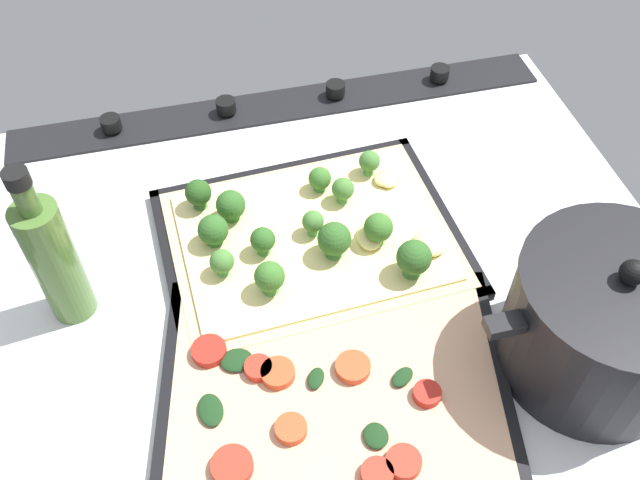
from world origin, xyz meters
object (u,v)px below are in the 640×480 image
(broccoli_pizza, at_px, (312,235))
(baking_tray_back, at_px, (335,387))
(baking_tray_front, at_px, (312,244))
(veggie_pizza_back, at_px, (330,387))
(oil_bottle, at_px, (54,259))
(cooking_pot, at_px, (605,322))

(broccoli_pizza, height_order, baking_tray_back, broccoli_pizza)
(baking_tray_front, relative_size, veggie_pizza_back, 0.98)
(veggie_pizza_back, bearing_deg, oil_bottle, -34.29)
(cooking_pot, bearing_deg, oil_bottle, -20.63)
(baking_tray_front, relative_size, broccoli_pizza, 1.07)
(broccoli_pizza, bearing_deg, cooking_pot, 138.10)
(veggie_pizza_back, bearing_deg, baking_tray_back, -154.61)
(baking_tray_front, bearing_deg, broccoli_pizza, 120.64)
(baking_tray_front, distance_m, baking_tray_back, 0.19)
(cooking_pot, height_order, oil_bottle, oil_bottle)
(cooking_pot, bearing_deg, broccoli_pizza, -41.90)
(veggie_pizza_back, xyz_separation_m, cooking_pot, (-0.27, 0.03, 0.06))
(veggie_pizza_back, xyz_separation_m, oil_bottle, (0.25, -0.17, 0.08))
(broccoli_pizza, height_order, cooking_pot, cooking_pot)
(baking_tray_back, relative_size, veggie_pizza_back, 1.08)
(oil_bottle, bearing_deg, veggie_pizza_back, 145.71)
(baking_tray_back, xyz_separation_m, cooking_pot, (-0.27, 0.03, 0.07))
(broccoli_pizza, bearing_deg, veggie_pizza_back, 82.01)
(baking_tray_front, distance_m, cooking_pot, 0.34)
(oil_bottle, bearing_deg, cooking_pot, 159.37)
(cooking_pot, bearing_deg, veggie_pizza_back, -5.44)
(oil_bottle, bearing_deg, baking_tray_back, 146.70)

